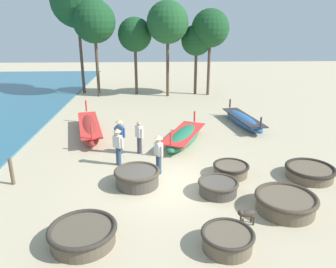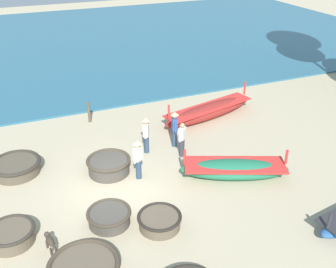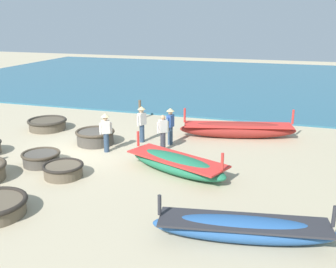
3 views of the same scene
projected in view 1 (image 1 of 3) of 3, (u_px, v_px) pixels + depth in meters
ground_plane at (171, 185)px, 12.53m from camera, size 80.00×80.00×0.00m
coracle_far_left at (218, 187)px, 11.86m from camera, size 1.48×1.48×0.50m
coracle_beside_post at (231, 169)px, 13.28m from camera, size 1.46×1.46×0.48m
coracle_tilted at (227, 239)px, 8.98m from camera, size 1.49×1.49×0.53m
coracle_center at (310, 172)px, 13.05m from camera, size 1.94×1.94×0.49m
coracle_front_left at (137, 177)px, 12.45m from camera, size 1.76×1.76×0.63m
coracle_upturned at (286, 202)px, 10.75m from camera, size 2.04×2.04×0.59m
coracle_far_right at (83, 234)px, 9.18m from camera, size 1.95×1.95×0.54m
long_boat_green_hull at (243, 120)px, 19.64m from camera, size 1.73×4.80×1.12m
long_boat_ochre_hull at (89, 128)px, 17.96m from camera, size 2.28×5.54×1.39m
long_boat_blue_hull at (184, 137)px, 16.74m from camera, size 2.74×4.38×1.21m
fisherman_crouching at (120, 134)px, 15.27m from camera, size 0.52×0.36×1.67m
fisherman_by_coracle at (159, 152)px, 13.20m from camera, size 0.37×0.46×1.67m
fisherman_hauling at (139, 137)px, 15.31m from camera, size 0.39×0.42×1.57m
fisherman_standing_right at (118, 144)px, 14.02m from camera, size 0.47×0.36×1.67m
dog at (246, 214)px, 9.99m from camera, size 0.68×0.30×0.55m
mooring_post_inland at (12, 171)px, 12.45m from camera, size 0.14×0.14×1.07m
tree_rightmost at (168, 23)px, 25.57m from camera, size 3.30×3.30×7.52m
tree_right_mid at (77, 1)px, 26.19m from camera, size 4.20×4.20×9.56m
tree_left_mid at (196, 41)px, 26.86m from camera, size 2.51×2.51×5.73m
tree_center at (135, 35)px, 26.66m from camera, size 2.77×2.77×6.30m
tree_tall_back at (94, 22)px, 25.48m from camera, size 3.33×3.33×7.60m
tree_leftmost at (210, 29)px, 26.22m from camera, size 3.05×3.05×6.94m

